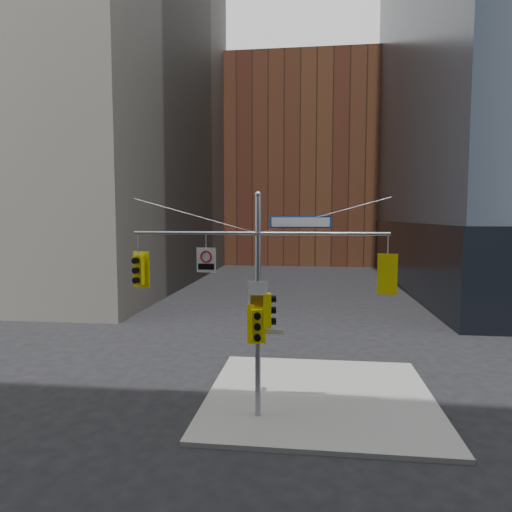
% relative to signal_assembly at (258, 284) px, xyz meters
% --- Properties ---
extents(ground, '(160.00, 160.00, 0.00)m').
position_rel_signal_assembly_xyz_m(ground, '(0.00, -1.99, -4.42)').
color(ground, black).
rests_on(ground, ground).
extents(sidewalk_corner, '(8.00, 8.00, 0.15)m').
position_rel_signal_assembly_xyz_m(sidewalk_corner, '(2.00, 2.01, -4.34)').
color(sidewalk_corner, gray).
rests_on(sidewalk_corner, ground).
extents(brick_midrise, '(26.00, 20.00, 28.00)m').
position_rel_signal_assembly_xyz_m(brick_midrise, '(0.00, 56.01, 9.58)').
color(brick_midrise, brown).
rests_on(brick_midrise, ground).
extents(signal_assembly, '(8.00, 0.80, 7.30)m').
position_rel_signal_assembly_xyz_m(signal_assembly, '(0.00, 0.00, 0.00)').
color(signal_assembly, '#93969B').
rests_on(signal_assembly, ground).
extents(traffic_light_west_arm, '(0.56, 0.50, 1.18)m').
position_rel_signal_assembly_xyz_m(traffic_light_west_arm, '(-3.88, 0.01, 0.38)').
color(traffic_light_west_arm, '#FFEB0D').
rests_on(traffic_light_west_arm, ground).
extents(traffic_light_east_arm, '(0.59, 0.51, 1.23)m').
position_rel_signal_assembly_xyz_m(traffic_light_east_arm, '(3.94, 0.00, 0.38)').
color(traffic_light_east_arm, '#FFEB0D').
rests_on(traffic_light_east_arm, ground).
extents(traffic_light_pole_side, '(0.46, 0.39, 1.07)m').
position_rel_signal_assembly_xyz_m(traffic_light_pole_side, '(0.32, 0.02, -0.84)').
color(traffic_light_pole_side, '#FFEB0D').
rests_on(traffic_light_pole_side, ground).
extents(traffic_light_pole_front, '(0.59, 0.53, 1.25)m').
position_rel_signal_assembly_xyz_m(traffic_light_pole_front, '(-0.00, -0.27, -1.26)').
color(traffic_light_pole_front, '#FFEB0D').
rests_on(traffic_light_pole_front, ground).
extents(street_sign_blade, '(1.89, 0.15, 0.37)m').
position_rel_signal_assembly_xyz_m(street_sign_blade, '(1.31, 0.00, 1.93)').
color(street_sign_blade, '#10449B').
rests_on(street_sign_blade, ground).
extents(regulatory_sign_arm, '(0.63, 0.11, 0.78)m').
position_rel_signal_assembly_xyz_m(regulatory_sign_arm, '(-1.65, -0.02, 0.76)').
color(regulatory_sign_arm, silver).
rests_on(regulatory_sign_arm, ground).
extents(regulatory_sign_pole, '(0.61, 0.06, 0.80)m').
position_rel_signal_assembly_xyz_m(regulatory_sign_pole, '(0.00, -0.11, -0.32)').
color(regulatory_sign_pole, silver).
rests_on(regulatory_sign_pole, ground).
extents(street_blade_ew, '(0.77, 0.13, 0.15)m').
position_rel_signal_assembly_xyz_m(street_blade_ew, '(0.45, 0.01, -1.52)').
color(street_blade_ew, silver).
rests_on(street_blade_ew, ground).
extents(street_blade_ns, '(0.08, 0.83, 0.17)m').
position_rel_signal_assembly_xyz_m(street_blade_ns, '(0.00, 0.46, -1.53)').
color(street_blade_ns, '#145926').
rests_on(street_blade_ns, ground).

